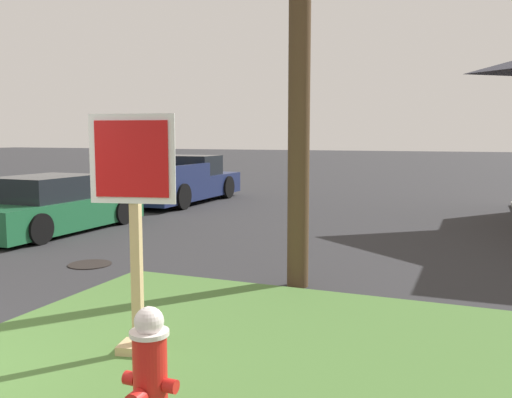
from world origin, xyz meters
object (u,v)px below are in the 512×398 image
object	(u,v)px
fire_hydrant	(150,383)
stop_sign	(135,235)
manhole_cover	(90,264)
parked_sedan_green	(53,207)
pickup_truck_navy	(181,183)

from	to	relation	value
fire_hydrant	stop_sign	xyz separation A→B (m)	(-1.01, 1.34, 0.67)
fire_hydrant	manhole_cover	size ratio (longest dim) A/B	1.37
manhole_cover	parked_sedan_green	distance (m)	3.73
stop_sign	manhole_cover	bearing A→B (deg)	134.81
fire_hydrant	stop_sign	bearing A→B (deg)	127.02
stop_sign	fire_hydrant	bearing A→B (deg)	-52.98
fire_hydrant	pickup_truck_navy	distance (m)	14.39
manhole_cover	parked_sedan_green	size ratio (longest dim) A/B	0.16
parked_sedan_green	pickup_truck_navy	size ratio (longest dim) A/B	0.83
pickup_truck_navy	parked_sedan_green	bearing A→B (deg)	-88.62
fire_hydrant	parked_sedan_green	world-z (taller)	parked_sedan_green
manhole_cover	pickup_truck_navy	distance (m)	8.81
stop_sign	pickup_truck_navy	xyz separation A→B (m)	(-5.97, 11.25, -0.59)
fire_hydrant	parked_sedan_green	bearing A→B (deg)	135.82
parked_sedan_green	manhole_cover	bearing A→B (deg)	-39.04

